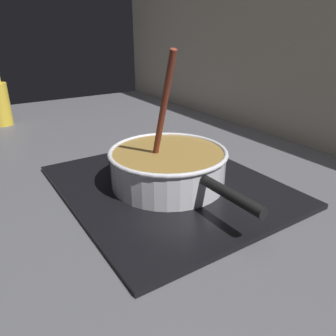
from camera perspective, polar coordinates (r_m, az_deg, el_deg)
name	(u,v)px	position (r m, az deg, el deg)	size (l,w,h in m)	color
ground	(79,215)	(0.77, -15.30, -7.88)	(2.40, 1.60, 0.04)	#4C4C51
backsplash_wall	(316,60)	(1.17, 24.30, 16.74)	(2.40, 0.02, 0.55)	#B2A893
hob_plate	(168,185)	(0.82, 0.00, -3.06)	(0.56, 0.48, 0.01)	black
burner_ring	(168,182)	(0.82, 0.00, -2.43)	(0.18, 0.18, 0.01)	#592D0C
spare_burner	(134,159)	(0.96, -5.91, 1.49)	(0.14, 0.14, 0.01)	#262628
cooking_pan	(168,166)	(0.80, 0.05, 0.33)	(0.44, 0.29, 0.32)	silver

